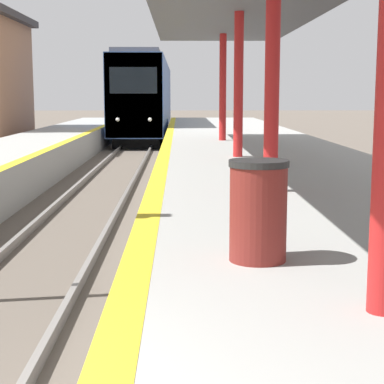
{
  "coord_description": "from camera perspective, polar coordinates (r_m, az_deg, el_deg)",
  "views": [
    {
      "loc": [
        2.05,
        -2.59,
        2.54
      ],
      "look_at": [
        2.42,
        16.65,
        -0.4
      ],
      "focal_mm": 60.0,
      "sensor_mm": 36.0,
      "label": 1
    }
  ],
  "objects": [
    {
      "name": "train",
      "position": [
        40.76,
        -4.03,
        8.41
      ],
      "size": [
        2.63,
        23.87,
        4.64
      ],
      "color": "black",
      "rests_on": "ground"
    },
    {
      "name": "trash_bin",
      "position": [
        5.89,
        5.9,
        -1.64
      ],
      "size": [
        0.55,
        0.55,
        0.93
      ],
      "color": "maroon",
      "rests_on": "platform_right"
    }
  ]
}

